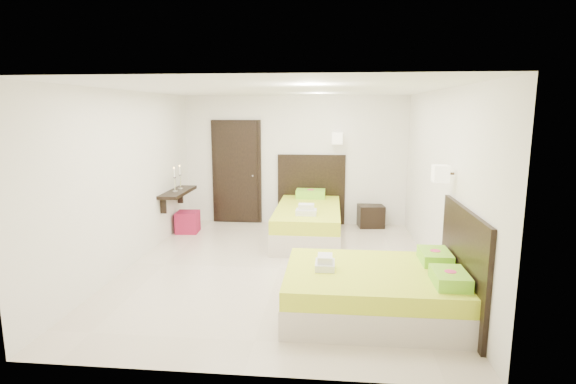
# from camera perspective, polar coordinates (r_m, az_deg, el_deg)

# --- Properties ---
(floor) EXTENTS (5.50, 5.50, 0.00)m
(floor) POSITION_cam_1_polar(r_m,az_deg,el_deg) (6.77, -1.11, -9.64)
(floor) COLOR beige
(floor) RESTS_ON ground
(bed_single) EXTENTS (1.37, 2.29, 1.89)m
(bed_single) POSITION_cam_1_polar(r_m,az_deg,el_deg) (8.26, 2.62, -3.49)
(bed_single) COLOR beige
(bed_single) RESTS_ON ground
(bed_double) EXTENTS (2.01, 1.71, 1.66)m
(bed_double) POSITION_cam_1_polar(r_m,az_deg,el_deg) (5.36, 11.61, -11.97)
(bed_double) COLOR beige
(bed_double) RESTS_ON ground
(nightstand) EXTENTS (0.55, 0.50, 0.44)m
(nightstand) POSITION_cam_1_polar(r_m,az_deg,el_deg) (9.19, 10.45, -3.00)
(nightstand) COLOR black
(nightstand) RESTS_ON ground
(ottoman) EXTENTS (0.43, 0.43, 0.40)m
(ottoman) POSITION_cam_1_polar(r_m,az_deg,el_deg) (8.83, -12.61, -3.74)
(ottoman) COLOR maroon
(ottoman) RESTS_ON ground
(door) EXTENTS (1.02, 0.15, 2.14)m
(door) POSITION_cam_1_polar(r_m,az_deg,el_deg) (9.31, -6.53, 2.49)
(door) COLOR black
(door) RESTS_ON ground
(console_shelf) EXTENTS (0.35, 1.20, 0.78)m
(console_shelf) POSITION_cam_1_polar(r_m,az_deg,el_deg) (8.54, -13.86, -0.05)
(console_shelf) COLOR black
(console_shelf) RESTS_ON ground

